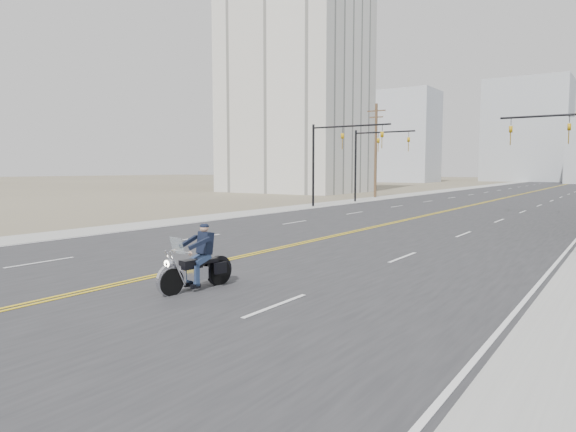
# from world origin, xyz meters

# --- Properties ---
(road) EXTENTS (20.00, 200.00, 0.01)m
(road) POSITION_xyz_m (0.00, 70.00, 0.01)
(road) COLOR #303033
(road) RESTS_ON ground
(sidewalk_left) EXTENTS (3.00, 200.00, 0.01)m
(sidewalk_left) POSITION_xyz_m (-11.50, 70.00, 0.01)
(sidewalk_left) COLOR #A5A5A0
(sidewalk_left) RESTS_ON ground
(traffic_mast_left) EXTENTS (7.10, 0.26, 7.00)m
(traffic_mast_left) POSITION_xyz_m (-8.98, 32.00, 4.94)
(traffic_mast_left) COLOR black
(traffic_mast_left) RESTS_ON ground
(traffic_mast_far) EXTENTS (6.10, 0.26, 7.00)m
(traffic_mast_far) POSITION_xyz_m (-9.31, 40.00, 4.87)
(traffic_mast_far) COLOR black
(traffic_mast_far) RESTS_ON ground
(utility_pole_left) EXTENTS (2.20, 0.30, 10.50)m
(utility_pole_left) POSITION_xyz_m (-12.50, 48.00, 5.48)
(utility_pole_left) COLOR brown
(utility_pole_left) RESTS_ON ground
(apartment_block) EXTENTS (18.00, 14.00, 30.00)m
(apartment_block) POSITION_xyz_m (-28.00, 55.00, 15.00)
(apartment_block) COLOR silver
(apartment_block) RESTS_ON ground
(haze_bldg_a) EXTENTS (14.00, 12.00, 22.00)m
(haze_bldg_a) POSITION_xyz_m (-35.00, 115.00, 11.00)
(haze_bldg_a) COLOR #B7BCC6
(haze_bldg_a) RESTS_ON ground
(haze_bldg_d) EXTENTS (20.00, 15.00, 26.00)m
(haze_bldg_d) POSITION_xyz_m (-12.00, 140.00, 13.00)
(haze_bldg_d) COLOR #ADB2B7
(haze_bldg_d) RESTS_ON ground
(haze_bldg_f) EXTENTS (12.00, 12.00, 16.00)m
(haze_bldg_f) POSITION_xyz_m (-50.00, 130.00, 8.00)
(haze_bldg_f) COLOR #ADB2B7
(haze_bldg_f) RESTS_ON ground
(motorcyclist) EXTENTS (1.25, 2.39, 1.78)m
(motorcyclist) POSITION_xyz_m (2.27, 4.14, 0.89)
(motorcyclist) COLOR black
(motorcyclist) RESTS_ON ground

